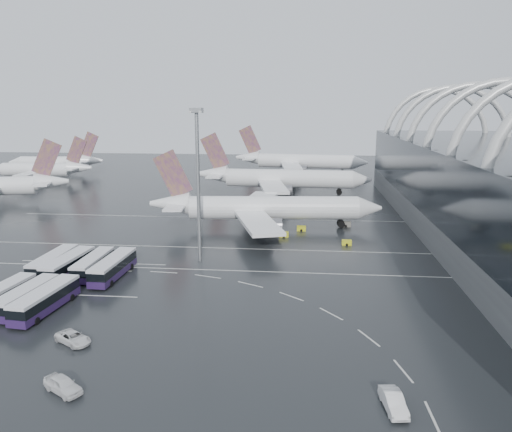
# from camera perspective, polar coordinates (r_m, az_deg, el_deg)

# --- Properties ---
(ground) EXTENTS (420.00, 420.00, 0.00)m
(ground) POSITION_cam_1_polar(r_m,az_deg,el_deg) (92.36, -4.27, -5.79)
(ground) COLOR black
(ground) RESTS_ON ground
(lane_marking_near) EXTENTS (120.00, 0.25, 0.01)m
(lane_marking_near) POSITION_cam_1_polar(r_m,az_deg,el_deg) (90.49, -4.49, -6.18)
(lane_marking_near) COLOR beige
(lane_marking_near) RESTS_ON ground
(lane_marking_mid) EXTENTS (120.00, 0.25, 0.01)m
(lane_marking_mid) POSITION_cam_1_polar(r_m,az_deg,el_deg) (103.65, -3.14, -3.70)
(lane_marking_mid) COLOR beige
(lane_marking_mid) RESTS_ON ground
(lane_marking_far) EXTENTS (120.00, 0.25, 0.01)m
(lane_marking_far) POSITION_cam_1_polar(r_m,az_deg,el_deg) (130.51, -1.29, -0.26)
(lane_marking_far) COLOR beige
(lane_marking_far) RESTS_ON ground
(bus_bay_line_south) EXTENTS (28.00, 0.25, 0.01)m
(bus_bay_line_south) POSITION_cam_1_polar(r_m,az_deg,el_deg) (85.66, -22.39, -8.24)
(bus_bay_line_south) COLOR beige
(bus_bay_line_south) RESTS_ON ground
(bus_bay_line_north) EXTENTS (28.00, 0.25, 0.01)m
(bus_bay_line_north) POSITION_cam_1_polar(r_m,az_deg,el_deg) (99.21, -18.12, -5.09)
(bus_bay_line_north) COLOR beige
(bus_bay_line_north) RESTS_ON ground
(airliner_main) EXTENTS (55.84, 48.79, 18.90)m
(airliner_main) POSITION_cam_1_polar(r_m,az_deg,el_deg) (119.69, 0.67, 0.87)
(airliner_main) COLOR white
(airliner_main) RESTS_ON ground
(airliner_gate_b) EXTENTS (57.90, 52.14, 20.14)m
(airliner_gate_b) POSITION_cam_1_polar(r_m,az_deg,el_deg) (165.73, 2.72, 4.26)
(airliner_gate_b) COLOR white
(airliner_gate_b) RESTS_ON ground
(airliner_gate_c) EXTENTS (57.23, 52.46, 20.38)m
(airliner_gate_c) POSITION_cam_1_polar(r_m,az_deg,el_deg) (217.01, 4.82, 6.23)
(airliner_gate_c) COLOR white
(airliner_gate_c) RESTS_ON ground
(jet_remote_mid) EXTENTS (40.22, 32.38, 17.55)m
(jet_remote_mid) POSITION_cam_1_polar(r_m,az_deg,el_deg) (210.02, -23.19, 4.89)
(jet_remote_mid) COLOR white
(jet_remote_mid) RESTS_ON ground
(jet_remote_far) EXTENTS (41.28, 33.25, 17.99)m
(jet_remote_far) POSITION_cam_1_polar(r_m,az_deg,el_deg) (232.14, -21.74, 5.68)
(jet_remote_far) COLOR white
(jet_remote_far) RESTS_ON ground
(bus_row_near_a) EXTENTS (3.37, 13.50, 3.31)m
(bus_row_near_a) POSITION_cam_1_polar(r_m,az_deg,el_deg) (95.52, -22.14, -4.94)
(bus_row_near_a) COLOR #251541
(bus_row_near_a) RESTS_ON ground
(bus_row_near_b) EXTENTS (4.07, 13.78, 3.34)m
(bus_row_near_b) POSITION_cam_1_polar(r_m,az_deg,el_deg) (93.24, -20.66, -5.23)
(bus_row_near_b) COLOR #251541
(bus_row_near_b) RESTS_ON ground
(bus_row_near_c) EXTENTS (3.11, 12.88, 3.17)m
(bus_row_near_c) POSITION_cam_1_polar(r_m,az_deg,el_deg) (92.31, -18.12, -5.27)
(bus_row_near_c) COLOR #251541
(bus_row_near_c) RESTS_ON ground
(bus_row_near_d) EXTENTS (3.70, 13.96, 3.41)m
(bus_row_near_d) POSITION_cam_1_polar(r_m,az_deg,el_deg) (89.51, -16.01, -5.60)
(bus_row_near_d) COLOR #251541
(bus_row_near_d) RESTS_ON ground
(bus_row_far_a) EXTENTS (4.09, 12.78, 3.09)m
(bus_row_far_a) POSITION_cam_1_polar(r_m,az_deg,el_deg) (83.13, -27.03, -8.07)
(bus_row_far_a) COLOR #251541
(bus_row_far_a) RESTS_ON ground
(bus_row_far_b) EXTENTS (4.09, 12.89, 3.12)m
(bus_row_far_b) POSITION_cam_1_polar(r_m,az_deg,el_deg) (80.93, -24.77, -8.38)
(bus_row_far_b) COLOR #251541
(bus_row_far_b) RESTS_ON ground
(bus_row_far_c) EXTENTS (4.34, 13.68, 3.31)m
(bus_row_far_c) POSITION_cam_1_polar(r_m,az_deg,el_deg) (78.51, -22.93, -8.77)
(bus_row_far_c) COLOR #251541
(bus_row_far_c) RESTS_ON ground
(van_curve_a) EXTENTS (5.66, 4.69, 1.44)m
(van_curve_a) POSITION_cam_1_polar(r_m,az_deg,el_deg) (67.86, -20.17, -12.94)
(van_curve_a) COLOR silver
(van_curve_a) RESTS_ON ground
(van_curve_b) EXTENTS (5.21, 4.20, 1.67)m
(van_curve_b) POSITION_cam_1_polar(r_m,az_deg,el_deg) (57.93, -21.20, -17.53)
(van_curve_b) COLOR silver
(van_curve_b) RESTS_ON ground
(van_curve_c) EXTENTS (2.41, 5.22, 1.66)m
(van_curve_c) POSITION_cam_1_polar(r_m,az_deg,el_deg) (53.56, 15.44, -19.76)
(van_curve_c) COLOR silver
(van_curve_c) RESTS_ON ground
(floodlight_mast) EXTENTS (2.19, 2.19, 28.54)m
(floodlight_mast) POSITION_cam_1_polar(r_m,az_deg,el_deg) (92.28, -6.67, 5.59)
(floodlight_mast) COLOR gray
(floodlight_mast) RESTS_ON ground
(gse_cart_belly_a) EXTENTS (2.01, 1.19, 1.09)m
(gse_cart_belly_a) POSITION_cam_1_polar(r_m,az_deg,el_deg) (107.45, 10.33, -3.00)
(gse_cart_belly_a) COLOR gold
(gse_cart_belly_a) RESTS_ON ground
(gse_cart_belly_b) EXTENTS (2.47, 1.46, 1.34)m
(gse_cart_belly_b) POSITION_cam_1_polar(r_m,az_deg,el_deg) (123.55, 10.20, -0.89)
(gse_cart_belly_b) COLOR slate
(gse_cart_belly_b) RESTS_ON ground
(gse_cart_belly_c) EXTENTS (2.08, 1.23, 1.14)m
(gse_cart_belly_c) POSITION_cam_1_polar(r_m,az_deg,el_deg) (112.34, 3.21, -2.12)
(gse_cart_belly_c) COLOR gold
(gse_cart_belly_c) RESTS_ON ground
(gse_cart_belly_e) EXTENTS (2.11, 1.25, 1.15)m
(gse_cart_belly_e) POSITION_cam_1_polar(r_m,az_deg,el_deg) (118.06, 5.21, -1.42)
(gse_cart_belly_e) COLOR gold
(gse_cart_belly_e) RESTS_ON ground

